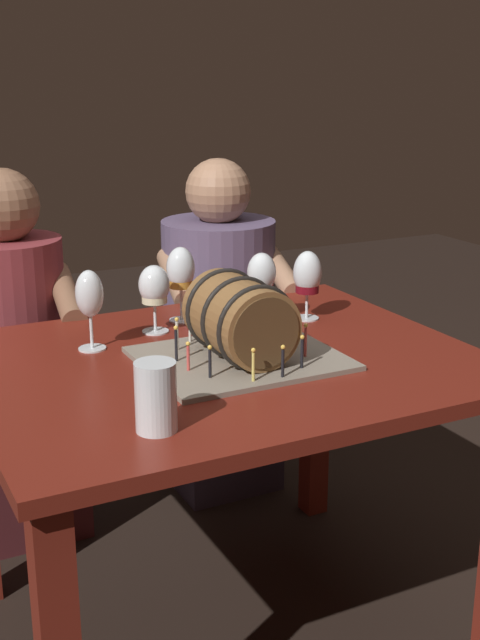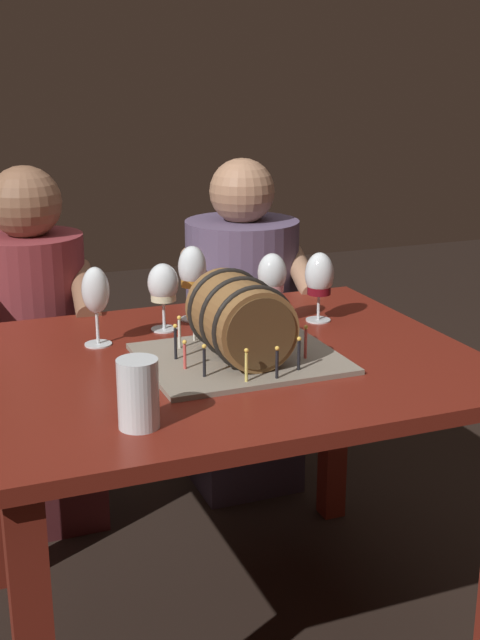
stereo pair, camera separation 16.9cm
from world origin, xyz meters
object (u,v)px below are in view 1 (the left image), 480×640
(person_seated_left, at_px, (16,374))
(wine_glass_white, at_px, (154,288))
(wine_glass_red, at_px, (307,276))
(dining_table, at_px, (223,403))
(wine_glass_amber, at_px, (181,272))
(barrel_cake, at_px, (240,325))
(wine_glass_empty, at_px, (89,296))
(person_seated_right, at_px, (219,336))
(beer_pint, at_px, (156,399))
(wine_glass_rose, at_px, (262,276))

(person_seated_left, bearing_deg, wine_glass_white, -60.57)
(wine_glass_white, bearing_deg, wine_glass_red, -10.26)
(dining_table, xyz_separation_m, wine_glass_amber, (0.03, 0.32, 0.25))
(barrel_cake, height_order, wine_glass_white, barrel_cake)
(wine_glass_empty, distance_m, wine_glass_red, 0.60)
(person_seated_left, height_order, person_seated_right, person_seated_left)
(wine_glass_red, distance_m, person_seated_right, 0.65)
(person_seated_right, bearing_deg, wine_glass_red, -89.95)
(wine_glass_amber, relative_size, beer_pint, 1.49)
(wine_glass_amber, xyz_separation_m, person_seated_right, (0.31, 0.42, -0.35))
(wine_glass_empty, xyz_separation_m, wine_glass_amber, (0.29, 0.12, 0.00))
(barrel_cake, xyz_separation_m, person_seated_left, (-0.37, 0.78, -0.32))
(wine_glass_rose, distance_m, beer_pint, 0.73)
(wine_glass_amber, distance_m, wine_glass_white, 0.12)
(wine_glass_rose, height_order, wine_glass_empty, wine_glass_empty)
(wine_glass_red, distance_m, wine_glass_white, 0.42)
(wine_glass_amber, bearing_deg, person_seated_left, 131.43)
(wine_glass_red, distance_m, person_seated_left, 0.95)
(dining_table, xyz_separation_m, wine_glass_rose, (0.21, 0.20, 0.25))
(dining_table, distance_m, person_seated_right, 0.82)
(wine_glass_white, bearing_deg, person_seated_left, 119.43)
(wine_glass_red, xyz_separation_m, person_seated_right, (-0.00, 0.56, -0.33))
(barrel_cake, xyz_separation_m, beer_pint, (-0.32, -0.28, -0.02))
(wine_glass_rose, xyz_separation_m, wine_glass_empty, (-0.47, -0.01, 0.00))
(person_seated_right, bearing_deg, barrel_cake, -112.01)
(wine_glass_amber, height_order, wine_glass_red, wine_glass_amber)
(wine_glass_rose, distance_m, wine_glass_empty, 0.47)
(barrel_cake, bearing_deg, wine_glass_empty, 139.96)
(wine_glass_white, bearing_deg, wine_glass_amber, 31.46)
(dining_table, distance_m, beer_pint, 0.47)
(wine_glass_empty, relative_size, person_seated_right, 0.17)
(wine_glass_rose, distance_m, wine_glass_red, 0.13)
(wine_glass_amber, distance_m, wine_glass_red, 0.34)
(beer_pint, distance_m, person_seated_right, 1.26)
(person_seated_left, bearing_deg, beer_pint, -87.19)
(wine_glass_red, height_order, person_seated_left, person_seated_left)
(barrel_cake, height_order, person_seated_right, person_seated_right)
(dining_table, distance_m, person_seated_left, 0.82)
(person_seated_left, xyz_separation_m, person_seated_right, (0.68, 0.00, 0.02))
(wine_glass_rose, relative_size, wine_glass_red, 1.02)
(person_seated_left, bearing_deg, barrel_cake, -64.72)
(barrel_cake, height_order, wine_glass_rose, barrel_cake)
(dining_table, distance_m, wine_glass_empty, 0.41)
(wine_glass_white, distance_m, beer_pint, 0.62)
(dining_table, height_order, barrel_cake, barrel_cake)
(wine_glass_rose, xyz_separation_m, person_seated_right, (0.13, 0.53, -0.34))
(wine_glass_rose, height_order, person_seated_left, person_seated_left)
(wine_glass_rose, relative_size, person_seated_left, 0.17)
(dining_table, relative_size, person_seated_right, 1.04)
(barrel_cake, relative_size, person_seated_left, 0.40)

